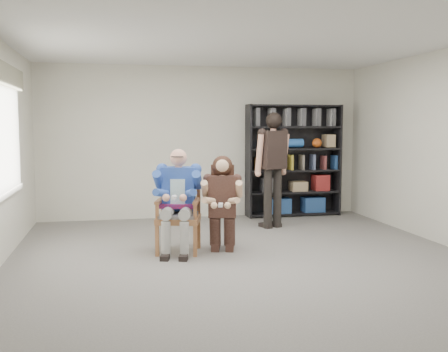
{
  "coord_description": "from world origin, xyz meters",
  "views": [
    {
      "loc": [
        -1.59,
        -6.14,
        1.72
      ],
      "look_at": [
        -0.2,
        0.6,
        1.05
      ],
      "focal_mm": 42.0,
      "sensor_mm": 36.0,
      "label": 1
    }
  ],
  "objects": [
    {
      "name": "seated_man",
      "position": [
        -0.78,
        0.82,
        0.71
      ],
      "size": [
        0.8,
        0.97,
        1.42
      ],
      "primitive_type": null,
      "rotation": [
        0.0,
        0.0,
        -0.25
      ],
      "color": "#294A94",
      "rests_on": "floor"
    },
    {
      "name": "window_left",
      "position": [
        -2.95,
        1.0,
        1.63
      ],
      "size": [
        0.16,
        2.0,
        1.75
      ],
      "primitive_type": null,
      "color": "silver",
      "rests_on": "room_shell"
    },
    {
      "name": "armchair",
      "position": [
        -0.78,
        0.82,
        0.54
      ],
      "size": [
        0.76,
        0.75,
        1.09
      ],
      "primitive_type": null,
      "rotation": [
        0.0,
        0.0,
        -0.25
      ],
      "color": "#A06643",
      "rests_on": "floor"
    },
    {
      "name": "room_shell",
      "position": [
        0.0,
        0.0,
        1.4
      ],
      "size": [
        6.0,
        7.0,
        2.8
      ],
      "primitive_type": null,
      "color": "beige",
      "rests_on": "ground"
    },
    {
      "name": "bookshelf",
      "position": [
        1.7,
        3.28,
        1.05
      ],
      "size": [
        1.8,
        0.38,
        2.1
      ],
      "primitive_type": null,
      "color": "black",
      "rests_on": "floor"
    },
    {
      "name": "kneeling_woman",
      "position": [
        -0.2,
        0.7,
        0.65
      ],
      "size": [
        0.74,
        0.98,
        1.3
      ],
      "primitive_type": null,
      "rotation": [
        0.0,
        0.0,
        -0.25
      ],
      "color": "#341D18",
      "rests_on": "floor"
    },
    {
      "name": "standing_man",
      "position": [
        0.97,
        2.2,
        0.96
      ],
      "size": [
        0.67,
        0.51,
        1.91
      ],
      "primitive_type": null,
      "rotation": [
        0.0,
        0.0,
        0.35
      ],
      "color": "black",
      "rests_on": "floor"
    },
    {
      "name": "floor",
      "position": [
        0.0,
        0.0,
        0.0
      ],
      "size": [
        6.0,
        7.0,
        0.01
      ],
      "primitive_type": "cube",
      "color": "slate",
      "rests_on": "ground"
    }
  ]
}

